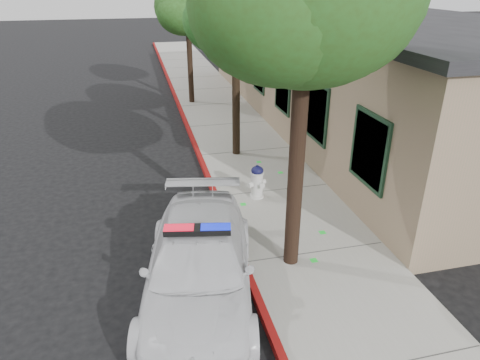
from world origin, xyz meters
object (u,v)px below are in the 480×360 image
object	(u,v)px
clapboard_building	(351,67)
street_tree_far	(188,10)
police_car	(199,265)
street_tree_mid	(236,18)
fire_hydrant	(257,181)

from	to	relation	value
clapboard_building	street_tree_far	size ratio (longest dim) A/B	3.94
police_car	street_tree_mid	world-z (taller)	street_tree_mid
fire_hydrant	street_tree_far	xyz separation A→B (m)	(-0.35, 9.91, 3.53)
street_tree_mid	street_tree_far	size ratio (longest dim) A/B	1.05
fire_hydrant	police_car	bearing A→B (deg)	-139.47
clapboard_building	fire_hydrant	xyz separation A→B (m)	(-5.60, -6.28, -1.52)
clapboard_building	street_tree_far	bearing A→B (deg)	148.67
street_tree_mid	clapboard_building	bearing A→B (deg)	29.78
fire_hydrant	street_tree_far	size ratio (longest dim) A/B	0.17
police_car	fire_hydrant	bearing A→B (deg)	70.08
street_tree_mid	street_tree_far	world-z (taller)	street_tree_mid
police_car	street_tree_mid	size ratio (longest dim) A/B	0.91
street_tree_far	fire_hydrant	bearing A→B (deg)	-87.96
fire_hydrant	street_tree_far	world-z (taller)	street_tree_far
police_car	fire_hydrant	xyz separation A→B (m)	(2.02, 3.34, -0.10)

